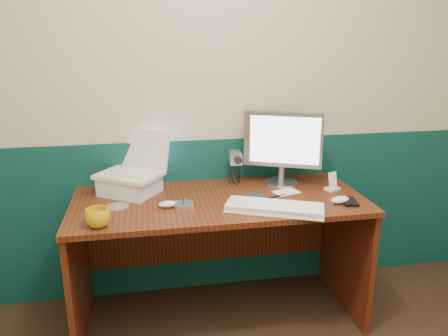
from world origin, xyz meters
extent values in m
cube|color=beige|center=(0.00, 1.75, 1.25)|extent=(3.50, 0.04, 2.50)
cube|color=#07322E|center=(0.00, 1.74, 0.50)|extent=(3.48, 0.02, 1.00)
cube|color=#371B0A|center=(-0.12, 1.38, 0.38)|extent=(1.60, 0.70, 0.75)
cube|color=silver|center=(-0.60, 1.55, 0.80)|extent=(0.38, 0.36, 0.10)
cube|color=white|center=(0.13, 1.15, 0.76)|extent=(0.52, 0.35, 0.03)
ellipsoid|color=white|center=(0.51, 1.20, 0.77)|extent=(0.12, 0.09, 0.04)
ellipsoid|color=white|center=(-0.40, 1.30, 0.77)|extent=(0.10, 0.06, 0.03)
imported|color=gold|center=(-0.74, 1.11, 0.80)|extent=(0.15, 0.15, 0.09)
cylinder|color=silver|center=(-0.32, 1.29, 0.76)|extent=(0.11, 0.11, 0.02)
cylinder|color=#B4B9C5|center=(-0.66, 1.36, 0.75)|extent=(0.12, 0.12, 0.00)
cylinder|color=silver|center=(0.09, 1.37, 0.75)|extent=(0.12, 0.12, 0.00)
cylinder|color=black|center=(0.19, 1.34, 0.75)|extent=(0.13, 0.05, 0.01)
cube|color=silver|center=(0.28, 1.41, 0.75)|extent=(0.16, 0.13, 0.00)
cube|color=white|center=(0.56, 1.40, 0.76)|extent=(0.10, 0.09, 0.01)
cube|color=white|center=(0.56, 1.40, 0.81)|extent=(0.06, 0.05, 0.09)
cube|color=black|center=(0.56, 1.19, 0.76)|extent=(0.09, 0.14, 0.01)
camera|label=1|loc=(-0.50, -0.85, 1.60)|focal=35.00mm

